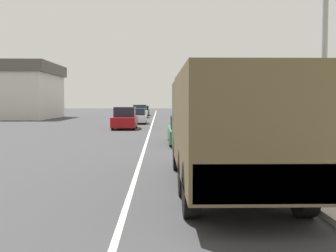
# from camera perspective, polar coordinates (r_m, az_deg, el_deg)

# --- Properties ---
(ground_plane) EXTENTS (180.00, 180.00, 0.00)m
(ground_plane) POSITION_cam_1_polar(r_m,az_deg,el_deg) (37.41, -2.21, 0.12)
(ground_plane) COLOR #38383A
(lane_centre_stripe) EXTENTS (0.12, 120.00, 0.00)m
(lane_centre_stripe) POSITION_cam_1_polar(r_m,az_deg,el_deg) (37.41, -2.21, 0.13)
(lane_centre_stripe) COLOR silver
(lane_centre_stripe) RESTS_ON ground
(sidewalk_right) EXTENTS (1.80, 120.00, 0.12)m
(sidewalk_right) POSITION_cam_1_polar(r_m,az_deg,el_deg) (37.59, 4.66, 0.22)
(sidewalk_right) COLOR beige
(sidewalk_right) RESTS_ON ground
(grass_strip_right) EXTENTS (7.00, 120.00, 0.02)m
(grass_strip_right) POSITION_cam_1_polar(r_m,az_deg,el_deg) (38.30, 11.22, 0.15)
(grass_strip_right) COLOR #6B9347
(grass_strip_right) RESTS_ON ground
(military_truck) EXTENTS (2.35, 7.96, 2.73)m
(military_truck) POSITION_cam_1_polar(r_m,az_deg,el_deg) (10.17, 7.89, 0.35)
(military_truck) COLOR #474C38
(military_truck) RESTS_ON ground
(car_nearest_ahead) EXTENTS (1.81, 4.83, 1.38)m
(car_nearest_ahead) POSITION_cam_1_polar(r_m,az_deg,el_deg) (21.04, 2.53, -0.66)
(car_nearest_ahead) COLOR #336B3D
(car_nearest_ahead) RESTS_ON ground
(car_second_ahead) EXTENTS (1.78, 4.16, 1.68)m
(car_second_ahead) POSITION_cam_1_polar(r_m,az_deg,el_deg) (32.42, -5.87, 0.93)
(car_second_ahead) COLOR maroon
(car_second_ahead) RESTS_ON ground
(car_third_ahead) EXTENTS (1.79, 3.95, 1.45)m
(car_third_ahead) POSITION_cam_1_polar(r_m,az_deg,el_deg) (39.85, -4.27, 1.26)
(car_third_ahead) COLOR silver
(car_third_ahead) RESTS_ON ground
(car_fourth_ahead) EXTENTS (1.86, 4.26, 1.67)m
(car_fourth_ahead) POSITION_cam_1_polar(r_m,az_deg,el_deg) (55.11, -3.82, 1.93)
(car_fourth_ahead) COLOR silver
(car_fourth_ahead) RESTS_ON ground
(car_farthest_ahead) EXTENTS (1.83, 4.43, 1.47)m
(car_farthest_ahead) POSITION_cam_1_polar(r_m,az_deg,el_deg) (63.17, -3.37, 2.04)
(car_farthest_ahead) COLOR #336B3D
(car_farthest_ahead) RESTS_ON ground
(lamp_post) EXTENTS (1.69, 0.24, 7.48)m
(lamp_post) POSITION_cam_1_polar(r_m,az_deg,el_deg) (11.36, 19.60, 15.55)
(lamp_post) COLOR gray
(lamp_post) RESTS_ON sidewalk_right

